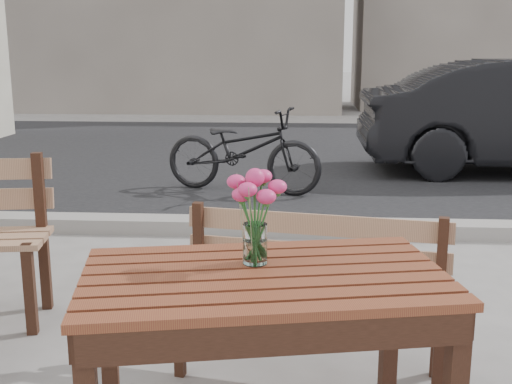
{
  "coord_description": "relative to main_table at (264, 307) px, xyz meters",
  "views": [
    {
      "loc": [
        0.03,
        -2.04,
        1.48
      ],
      "look_at": [
        -0.11,
        0.13,
        0.99
      ],
      "focal_mm": 45.0,
      "sensor_mm": 36.0,
      "label": 1
    }
  ],
  "objects": [
    {
      "name": "main_vase",
      "position": [
        -0.04,
        0.09,
        0.33
      ],
      "size": [
        0.18,
        0.18,
        0.34
      ],
      "color": "white",
      "rests_on": "main_table"
    },
    {
      "name": "main_table",
      "position": [
        0.0,
        0.0,
        0.0
      ],
      "size": [
        1.33,
        0.93,
        0.75
      ],
      "rotation": [
        0.0,
        0.0,
        0.2
      ],
      "color": "maroon",
      "rests_on": "ground"
    },
    {
      "name": "main_bench",
      "position": [
        0.18,
        0.77,
        -0.15
      ],
      "size": [
        1.29,
        0.59,
        0.78
      ],
      "rotation": [
        0.0,
        0.0,
        -0.18
      ],
      "color": "#96694D",
      "rests_on": "ground"
    },
    {
      "name": "bicycle",
      "position": [
        -0.47,
        4.58,
        -0.18
      ],
      "size": [
        1.8,
        1.02,
        0.89
      ],
      "primitive_type": "imported",
      "rotation": [
        0.0,
        0.0,
        1.3
      ],
      "color": "black",
      "rests_on": "ground"
    },
    {
      "name": "street",
      "position": [
        0.08,
        5.08,
        -0.6
      ],
      "size": [
        30.0,
        8.12,
        0.12
      ],
      "color": "black",
      "rests_on": "ground"
    }
  ]
}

